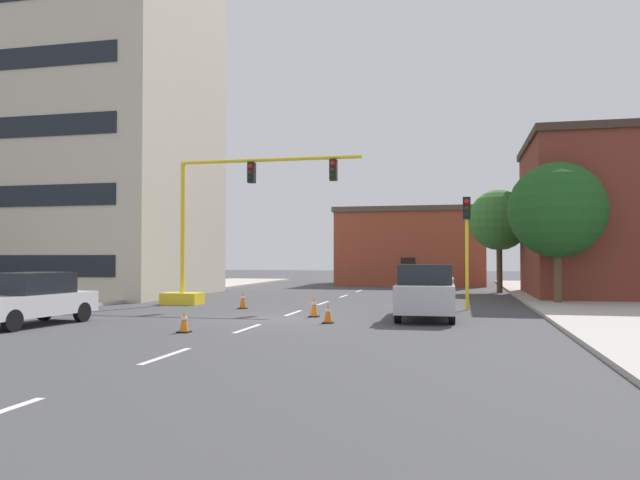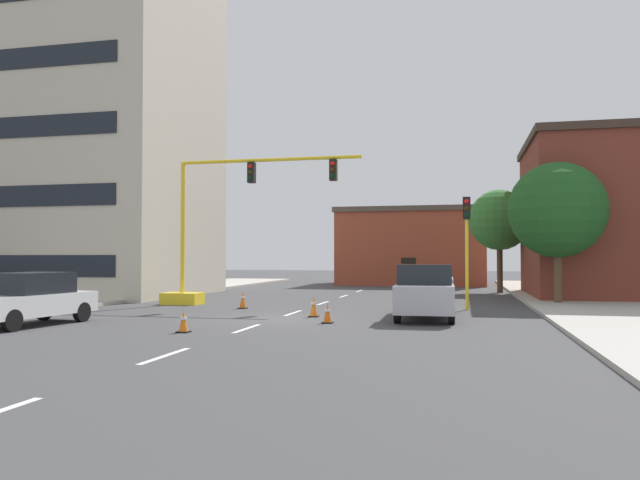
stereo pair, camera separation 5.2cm
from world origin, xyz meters
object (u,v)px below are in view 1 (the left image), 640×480
(traffic_light_pole_right, at_px, (467,227))
(traffic_cone_roadside_c, at_px, (243,300))
(tree_right_mid, at_px, (557,210))
(traffic_cone_roadside_a, at_px, (328,313))
(traffic_signal_gantry, at_px, (207,257))
(sedan_white_near_left, at_px, (30,298))
(pickup_truck_silver, at_px, (426,292))
(traffic_cone_roadside_d, at_px, (314,307))
(traffic_cone_roadside_b, at_px, (184,322))
(tree_right_far, at_px, (499,220))

(traffic_light_pole_right, xyz_separation_m, traffic_cone_roadside_c, (-9.54, -1.34, -3.15))
(tree_right_mid, height_order, traffic_cone_roadside_c, tree_right_mid)
(tree_right_mid, xyz_separation_m, traffic_cone_roadside_a, (-8.84, -10.01, -4.11))
(traffic_signal_gantry, relative_size, sedan_white_near_left, 2.04)
(pickup_truck_silver, xyz_separation_m, traffic_cone_roadside_d, (-4.14, -0.30, -0.59))
(tree_right_mid, relative_size, traffic_cone_roadside_d, 8.50)
(traffic_signal_gantry, distance_m, tree_right_mid, 16.59)
(traffic_signal_gantry, distance_m, traffic_cone_roadside_a, 10.04)
(traffic_light_pole_right, relative_size, traffic_cone_roadside_b, 7.25)
(traffic_cone_roadside_c, distance_m, traffic_cone_roadside_d, 4.89)
(traffic_cone_roadside_a, bearing_deg, pickup_truck_silver, 36.32)
(tree_right_mid, distance_m, traffic_cone_roadside_c, 15.15)
(tree_right_mid, bearing_deg, traffic_cone_roadside_b, -132.78)
(traffic_cone_roadside_a, relative_size, traffic_cone_roadside_b, 1.02)
(tree_right_far, distance_m, traffic_cone_roadside_a, 21.50)
(pickup_truck_silver, xyz_separation_m, traffic_cone_roadside_a, (-3.17, -2.33, -0.64))
(traffic_light_pole_right, distance_m, tree_right_far, 13.82)
(sedan_white_near_left, bearing_deg, traffic_cone_roadside_d, 30.14)
(tree_right_far, height_order, traffic_cone_roadside_b, tree_right_far)
(pickup_truck_silver, relative_size, traffic_cone_roadside_d, 6.92)
(tree_right_mid, relative_size, traffic_cone_roadside_a, 9.90)
(tree_right_far, relative_size, traffic_cone_roadside_c, 8.52)
(sedan_white_near_left, distance_m, traffic_cone_roadside_d, 9.75)
(traffic_cone_roadside_a, bearing_deg, sedan_white_near_left, -163.06)
(tree_right_mid, distance_m, traffic_cone_roadside_b, 18.84)
(traffic_cone_roadside_a, xyz_separation_m, traffic_cone_roadside_b, (-3.64, -3.48, -0.01))
(sedan_white_near_left, bearing_deg, traffic_cone_roadside_c, 60.00)
(traffic_cone_roadside_b, xyz_separation_m, traffic_cone_roadside_d, (2.67, 5.51, 0.06))
(traffic_cone_roadside_a, distance_m, traffic_cone_roadside_c, 6.97)
(traffic_light_pole_right, distance_m, traffic_cone_roadside_b, 13.26)
(traffic_light_pole_right, bearing_deg, traffic_cone_roadside_b, -130.30)
(tree_right_mid, height_order, pickup_truck_silver, tree_right_mid)
(tree_right_mid, distance_m, pickup_truck_silver, 10.16)
(traffic_cone_roadside_d, bearing_deg, traffic_cone_roadside_c, 142.72)
(traffic_cone_roadside_c, xyz_separation_m, traffic_cone_roadside_d, (3.89, -2.96, 0.01))
(traffic_light_pole_right, xyz_separation_m, sedan_white_near_left, (-14.08, -9.20, -2.64))
(tree_right_far, xyz_separation_m, traffic_cone_roadside_a, (-6.82, -19.95, -4.24))
(traffic_signal_gantry, height_order, tree_right_far, traffic_signal_gantry)
(sedan_white_near_left, height_order, traffic_cone_roadside_c, sedan_white_near_left)
(tree_right_far, distance_m, sedan_white_near_left, 28.23)
(traffic_cone_roadside_a, bearing_deg, traffic_light_pole_right, 53.53)
(traffic_cone_roadside_a, distance_m, traffic_cone_roadside_d, 2.25)
(traffic_signal_gantry, height_order, tree_right_mid, traffic_signal_gantry)
(tree_right_far, xyz_separation_m, pickup_truck_silver, (-3.65, -17.62, -3.60))
(pickup_truck_silver, xyz_separation_m, traffic_cone_roadside_c, (-8.03, 2.66, -0.60))
(tree_right_far, bearing_deg, traffic_cone_roadside_d, -113.51)
(traffic_light_pole_right, bearing_deg, sedan_white_near_left, -146.84)
(traffic_cone_roadside_b, bearing_deg, traffic_signal_gantry, 109.68)
(traffic_cone_roadside_d, bearing_deg, traffic_cone_roadside_b, -115.86)
(traffic_cone_roadside_c, bearing_deg, traffic_light_pole_right, 8.01)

